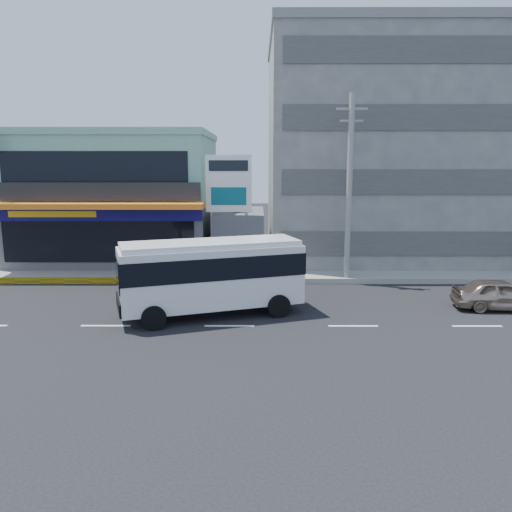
{
  "coord_description": "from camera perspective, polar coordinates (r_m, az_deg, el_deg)",
  "views": [
    {
      "loc": [
        1.14,
        -19.23,
        6.53
      ],
      "look_at": [
        1.06,
        3.57,
        2.2
      ],
      "focal_mm": 35.0,
      "sensor_mm": 36.0,
      "label": 1
    }
  ],
  "objects": [
    {
      "name": "utility_pole_near",
      "position": [
        27.11,
        10.61,
        7.65
      ],
      "size": [
        1.6,
        0.3,
        10.0
      ],
      "color": "#999993",
      "rests_on": "ground"
    },
    {
      "name": "ground",
      "position": [
        20.34,
        -3.06,
        -7.99
      ],
      "size": [
        120.0,
        120.0,
        0.0
      ],
      "primitive_type": "plane",
      "color": "black",
      "rests_on": "ground"
    },
    {
      "name": "satellite_dish",
      "position": [
        30.4,
        -1.97,
        5.17
      ],
      "size": [
        1.5,
        1.5,
        0.15
      ],
      "primitive_type": "cylinder",
      "color": "slate",
      "rests_on": "gap_structure"
    },
    {
      "name": "minibus",
      "position": [
        21.33,
        -5.15,
        -1.76
      ],
      "size": [
        8.1,
        4.79,
        3.23
      ],
      "color": "silver",
      "rests_on": "ground"
    },
    {
      "name": "billboard",
      "position": [
        28.52,
        -3.14,
        7.51
      ],
      "size": [
        2.6,
        0.18,
        6.9
      ],
      "color": "gray",
      "rests_on": "ground"
    },
    {
      "name": "concrete_building",
      "position": [
        35.36,
        14.99,
        11.16
      ],
      "size": [
        16.0,
        12.0,
        14.0
      ],
      "primitive_type": "cube",
      "color": "gray",
      "rests_on": "ground"
    },
    {
      "name": "sidewalk",
      "position": [
        29.68,
        7.66,
        -1.76
      ],
      "size": [
        70.0,
        5.0,
        0.3
      ],
      "primitive_type": "cube",
      "color": "gray",
      "rests_on": "ground"
    },
    {
      "name": "gap_structure",
      "position": [
        31.62,
        -1.88,
        2.05
      ],
      "size": [
        3.0,
        6.0,
        3.5
      ],
      "primitive_type": "cube",
      "color": "#4B4A50",
      "rests_on": "ground"
    },
    {
      "name": "sedan",
      "position": [
        24.87,
        26.14,
        -3.94
      ],
      "size": [
        4.18,
        1.93,
        1.39
      ],
      "primitive_type": "imported",
      "rotation": [
        0.0,
        0.0,
        1.5
      ],
      "color": "tan",
      "rests_on": "ground"
    },
    {
      "name": "motorcycle_rider",
      "position": [
        25.09,
        -11.65,
        -2.6
      ],
      "size": [
        2.02,
        0.84,
        2.53
      ],
      "color": "maroon",
      "rests_on": "ground"
    },
    {
      "name": "shop_building",
      "position": [
        34.5,
        -15.26,
        6.17
      ],
      "size": [
        12.4,
        11.7,
        8.0
      ],
      "color": "#4B4A50",
      "rests_on": "ground"
    }
  ]
}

